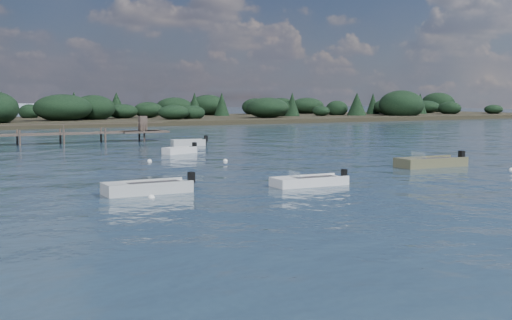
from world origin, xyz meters
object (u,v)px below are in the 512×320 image
dinghy_mid_white_a (309,183)px  dinghy_mid_white_b (431,164)px  dinghy_mid_grey (147,190)px  tender_far_grey_b (188,144)px  tender_far_white (180,152)px

dinghy_mid_white_a → dinghy_mid_white_b: bearing=17.5°
dinghy_mid_grey → tender_far_grey_b: 31.44m
tender_far_white → tender_far_grey_b: (4.11, 7.98, 0.02)m
tender_far_white → dinghy_mid_white_a: bearing=-93.3°
dinghy_mid_grey → tender_far_white: dinghy_mid_grey is taller
dinghy_mid_white_a → tender_far_grey_b: size_ratio=1.22×
dinghy_mid_white_a → dinghy_mid_white_b: (12.58, 3.97, 0.04)m
dinghy_mid_grey → tender_far_grey_b: (13.95, 28.18, 0.01)m
tender_far_white → dinghy_mid_grey: bearing=-116.0°
dinghy_mid_grey → dinghy_mid_white_a: (8.57, -1.51, -0.03)m
dinghy_mid_white_b → dinghy_mid_grey: bearing=-173.4°
dinghy_mid_grey → tender_far_white: 22.46m
dinghy_mid_white_a → tender_far_white: bearing=86.7°
tender_far_white → dinghy_mid_white_b: 21.03m
tender_far_white → dinghy_mid_white_b: dinghy_mid_white_b is taller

